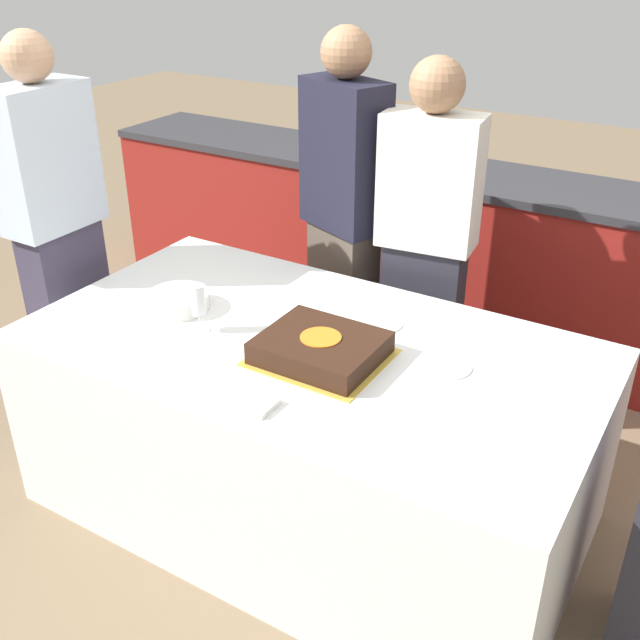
# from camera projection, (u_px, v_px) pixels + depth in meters

# --- Properties ---
(ground_plane) EXTENTS (14.00, 14.00, 0.00)m
(ground_plane) POSITION_uv_depth(u_px,v_px,m) (310.00, 506.00, 2.96)
(ground_plane) COLOR #7A664C
(back_counter) EXTENTS (4.40, 0.58, 0.92)m
(back_counter) POSITION_uv_depth(u_px,v_px,m) (471.00, 259.00, 3.96)
(back_counter) COLOR maroon
(back_counter) RESTS_ON ground_plane
(dining_table) EXTENTS (2.00, 1.10, 0.75)m
(dining_table) POSITION_uv_depth(u_px,v_px,m) (310.00, 429.00, 2.78)
(dining_table) COLOR silver
(dining_table) RESTS_ON ground_plane
(cake) EXTENTS (0.43, 0.37, 0.08)m
(cake) POSITION_uv_depth(u_px,v_px,m) (321.00, 348.00, 2.49)
(cake) COLOR gold
(cake) RESTS_ON dining_table
(plate_stack) EXTENTS (0.23, 0.23, 0.06)m
(plate_stack) POSITION_uv_depth(u_px,v_px,m) (179.00, 301.00, 2.81)
(plate_stack) COLOR white
(plate_stack) RESTS_ON dining_table
(wine_glass) EXTENTS (0.07, 0.07, 0.18)m
(wine_glass) POSITION_uv_depth(u_px,v_px,m) (198.00, 302.00, 2.62)
(wine_glass) COLOR white
(wine_glass) RESTS_ON dining_table
(side_plate_near_cake) EXTENTS (0.18, 0.18, 0.00)m
(side_plate_near_cake) POSITION_uv_depth(u_px,v_px,m) (379.00, 323.00, 2.72)
(side_plate_near_cake) COLOR white
(side_plate_near_cake) RESTS_ON dining_table
(side_plate_right_edge) EXTENTS (0.18, 0.18, 0.00)m
(side_plate_right_edge) POSITION_uv_depth(u_px,v_px,m) (445.00, 366.00, 2.46)
(side_plate_right_edge) COLOR white
(side_plate_right_edge) RESTS_ON dining_table
(utensil_pile) EXTENTS (0.14, 0.10, 0.02)m
(utensil_pile) POSITION_uv_depth(u_px,v_px,m) (253.00, 403.00, 2.26)
(utensil_pile) COLOR white
(utensil_pile) RESTS_ON dining_table
(person_cutting_cake) EXTENTS (0.41, 0.24, 1.61)m
(person_cutting_cake) POSITION_uv_depth(u_px,v_px,m) (425.00, 250.00, 3.10)
(person_cutting_cake) COLOR #282833
(person_cutting_cake) RESTS_ON ground_plane
(person_seated_left) EXTENTS (0.20, 0.39, 1.70)m
(person_seated_left) POSITION_uv_depth(u_px,v_px,m) (59.00, 239.00, 3.10)
(person_seated_left) COLOR #383347
(person_seated_left) RESTS_ON ground_plane
(person_standing_back) EXTENTS (0.42, 0.32, 1.69)m
(person_standing_back) POSITION_uv_depth(u_px,v_px,m) (344.00, 223.00, 3.25)
(person_standing_back) COLOR #4C4238
(person_standing_back) RESTS_ON ground_plane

